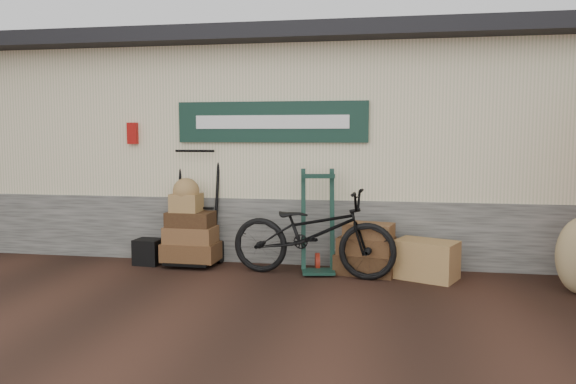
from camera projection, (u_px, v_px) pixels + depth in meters
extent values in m
plane|color=black|center=(280.00, 283.00, 6.76)|extent=(80.00, 80.00, 0.00)
cube|color=#4C4C47|center=(311.00, 214.00, 9.40)|extent=(14.00, 3.54, 0.90)
cube|color=beige|center=(311.00, 124.00, 9.25)|extent=(14.00, 3.50, 2.10)
cube|color=black|center=(310.00, 52.00, 8.99)|extent=(14.40, 4.10, 0.20)
cube|color=#112D23|center=(272.00, 122.00, 7.56)|extent=(2.60, 0.06, 0.55)
cube|color=white|center=(271.00, 122.00, 7.53)|extent=(2.10, 0.01, 0.18)
cube|color=#9F0E0B|center=(133.00, 133.00, 7.92)|extent=(0.14, 0.10, 0.30)
cube|color=olive|center=(426.00, 260.00, 6.94)|extent=(0.86, 0.73, 0.48)
cube|color=black|center=(149.00, 252.00, 7.72)|extent=(0.38, 0.33, 0.35)
imported|color=black|center=(313.00, 228.00, 7.05)|extent=(0.97, 2.18, 1.22)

